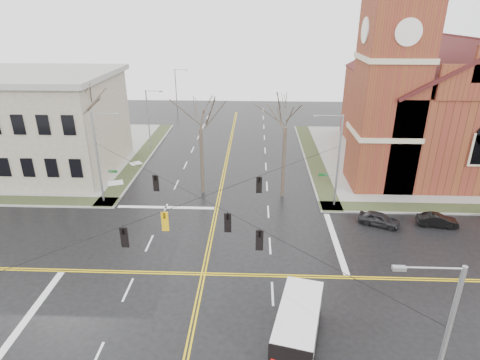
{
  "coord_description": "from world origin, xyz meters",
  "views": [
    {
      "loc": [
        3.68,
        -24.15,
        17.91
      ],
      "look_at": [
        2.45,
        6.0,
        4.97
      ],
      "focal_mm": 30.0,
      "sensor_mm": 36.0,
      "label": 1
    }
  ],
  "objects_px": {
    "tree_nw_far": "(81,112)",
    "streetlight_north_a": "(149,117)",
    "signal_pole_se": "(438,352)",
    "parked_car_b": "(437,220)",
    "signal_pole_ne": "(337,159)",
    "signal_pole_nw": "(99,155)",
    "tree_nw_near": "(200,125)",
    "parked_car_a": "(379,219)",
    "streetlight_north_b": "(177,90)",
    "church": "(433,95)",
    "tree_ne": "(285,123)",
    "cargo_van": "(299,319)"
  },
  "relations": [
    {
      "from": "streetlight_north_b",
      "to": "tree_nw_near",
      "type": "xyz_separation_m",
      "value": [
        8.87,
        -33.97,
        2.89
      ]
    },
    {
      "from": "signal_pole_ne",
      "to": "parked_car_a",
      "type": "bearing_deg",
      "value": -46.19
    },
    {
      "from": "streetlight_north_a",
      "to": "cargo_van",
      "type": "height_order",
      "value": "streetlight_north_a"
    },
    {
      "from": "signal_pole_ne",
      "to": "tree_nw_far",
      "type": "bearing_deg",
      "value": 173.67
    },
    {
      "from": "signal_pole_se",
      "to": "parked_car_b",
      "type": "height_order",
      "value": "signal_pole_se"
    },
    {
      "from": "signal_pole_ne",
      "to": "tree_ne",
      "type": "xyz_separation_m",
      "value": [
        -4.8,
        1.98,
        2.85
      ]
    },
    {
      "from": "tree_ne",
      "to": "parked_car_a",
      "type": "bearing_deg",
      "value": -34.13
    },
    {
      "from": "signal_pole_ne",
      "to": "signal_pole_nw",
      "type": "bearing_deg",
      "value": 180.0
    },
    {
      "from": "tree_nw_near",
      "to": "tree_ne",
      "type": "height_order",
      "value": "tree_ne"
    },
    {
      "from": "signal_pole_ne",
      "to": "parked_car_b",
      "type": "height_order",
      "value": "signal_pole_ne"
    },
    {
      "from": "cargo_van",
      "to": "signal_pole_nw",
      "type": "bearing_deg",
      "value": 148.98
    },
    {
      "from": "streetlight_north_b",
      "to": "church",
      "type": "bearing_deg",
      "value": -33.25
    },
    {
      "from": "signal_pole_nw",
      "to": "parked_car_a",
      "type": "relative_size",
      "value": 2.52
    },
    {
      "from": "parked_car_a",
      "to": "tree_nw_near",
      "type": "relative_size",
      "value": 0.35
    },
    {
      "from": "tree_ne",
      "to": "tree_nw_far",
      "type": "bearing_deg",
      "value": 177.74
    },
    {
      "from": "parked_car_a",
      "to": "parked_car_b",
      "type": "relative_size",
      "value": 1.04
    },
    {
      "from": "signal_pole_se",
      "to": "tree_nw_near",
      "type": "distance_m",
      "value": 28.8
    },
    {
      "from": "signal_pole_nw",
      "to": "streetlight_north_b",
      "type": "bearing_deg",
      "value": 88.95
    },
    {
      "from": "streetlight_north_a",
      "to": "parked_car_b",
      "type": "distance_m",
      "value": 36.86
    },
    {
      "from": "streetlight_north_b",
      "to": "streetlight_north_a",
      "type": "bearing_deg",
      "value": -90.0
    },
    {
      "from": "signal_pole_se",
      "to": "streetlight_north_a",
      "type": "bearing_deg",
      "value": 119.09
    },
    {
      "from": "church",
      "to": "signal_pole_nw",
      "type": "distance_m",
      "value": 38.61
    },
    {
      "from": "signal_pole_ne",
      "to": "tree_nw_near",
      "type": "height_order",
      "value": "tree_nw_near"
    },
    {
      "from": "streetlight_north_b",
      "to": "parked_car_b",
      "type": "height_order",
      "value": "streetlight_north_b"
    },
    {
      "from": "signal_pole_ne",
      "to": "signal_pole_se",
      "type": "bearing_deg",
      "value": -90.0
    },
    {
      "from": "church",
      "to": "tree_ne",
      "type": "bearing_deg",
      "value": -148.22
    },
    {
      "from": "signal_pole_nw",
      "to": "streetlight_north_a",
      "type": "bearing_deg",
      "value": 87.68
    },
    {
      "from": "tree_nw_near",
      "to": "signal_pole_se",
      "type": "bearing_deg",
      "value": -62.84
    },
    {
      "from": "parked_car_a",
      "to": "tree_ne",
      "type": "height_order",
      "value": "tree_ne"
    },
    {
      "from": "signal_pole_nw",
      "to": "parked_car_a",
      "type": "height_order",
      "value": "signal_pole_nw"
    },
    {
      "from": "signal_pole_ne",
      "to": "signal_pole_nw",
      "type": "distance_m",
      "value": 22.64
    },
    {
      "from": "streetlight_north_a",
      "to": "streetlight_north_b",
      "type": "height_order",
      "value": "same"
    },
    {
      "from": "signal_pole_ne",
      "to": "signal_pole_se",
      "type": "distance_m",
      "value": 23.0
    },
    {
      "from": "tree_nw_far",
      "to": "streetlight_north_a",
      "type": "bearing_deg",
      "value": 77.64
    },
    {
      "from": "streetlight_north_b",
      "to": "parked_car_b",
      "type": "relative_size",
      "value": 2.33
    },
    {
      "from": "signal_pole_nw",
      "to": "church",
      "type": "bearing_deg",
      "value": 20.21
    },
    {
      "from": "signal_pole_nw",
      "to": "signal_pole_se",
      "type": "xyz_separation_m",
      "value": [
        22.64,
        -23.0,
        0.0
      ]
    },
    {
      "from": "signal_pole_nw",
      "to": "parked_car_b",
      "type": "bearing_deg",
      "value": -6.58
    },
    {
      "from": "signal_pole_nw",
      "to": "tree_nw_near",
      "type": "distance_m",
      "value": 10.16
    },
    {
      "from": "cargo_van",
      "to": "parked_car_b",
      "type": "height_order",
      "value": "cargo_van"
    },
    {
      "from": "parked_car_a",
      "to": "tree_ne",
      "type": "bearing_deg",
      "value": 80.06
    },
    {
      "from": "church",
      "to": "signal_pole_nw",
      "type": "xyz_separation_m",
      "value": [
        -36.09,
        -13.28,
        -3.48
      ]
    },
    {
      "from": "streetlight_north_a",
      "to": "streetlight_north_b",
      "type": "distance_m",
      "value": 20.0
    },
    {
      "from": "cargo_van",
      "to": "parked_car_a",
      "type": "distance_m",
      "value": 16.15
    },
    {
      "from": "signal_pole_ne",
      "to": "cargo_van",
      "type": "relative_size",
      "value": 1.44
    },
    {
      "from": "parked_car_b",
      "to": "tree_nw_near",
      "type": "height_order",
      "value": "tree_nw_near"
    },
    {
      "from": "tree_ne",
      "to": "signal_pole_ne",
      "type": "bearing_deg",
      "value": -22.37
    },
    {
      "from": "church",
      "to": "signal_pole_ne",
      "type": "bearing_deg",
      "value": -135.34
    },
    {
      "from": "signal_pole_ne",
      "to": "tree_nw_near",
      "type": "bearing_deg",
      "value": 169.06
    },
    {
      "from": "church",
      "to": "signal_pole_nw",
      "type": "bearing_deg",
      "value": -159.79
    }
  ]
}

